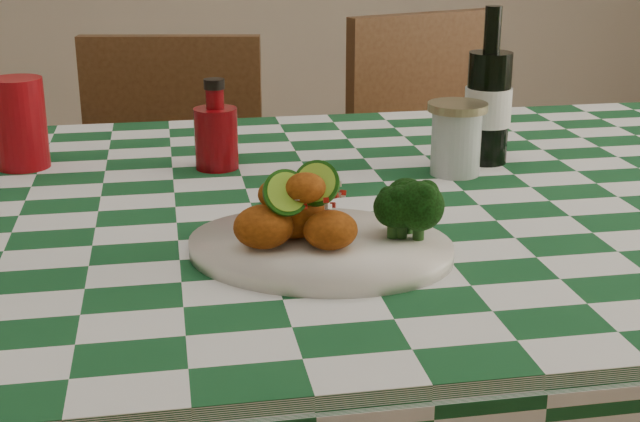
{
  "coord_description": "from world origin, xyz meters",
  "views": [
    {
      "loc": [
        -0.21,
        -1.16,
        1.17
      ],
      "look_at": [
        -0.04,
        -0.21,
        0.84
      ],
      "focal_mm": 50.0,
      "sensor_mm": 36.0,
      "label": 1
    }
  ],
  "objects": [
    {
      "name": "beer_bottle",
      "position": [
        0.29,
        0.14,
        0.91
      ],
      "size": [
        0.1,
        0.1,
        0.24
      ],
      "primitive_type": null,
      "rotation": [
        0.0,
        0.0,
        -0.43
      ],
      "color": "black",
      "rests_on": "dining_table"
    },
    {
      "name": "red_tumbler",
      "position": [
        -0.43,
        0.24,
        0.86
      ],
      "size": [
        0.08,
        0.08,
        0.14
      ],
      "primitive_type": "cylinder",
      "rotation": [
        0.0,
        0.0,
        -0.01
      ],
      "color": "maroon",
      "rests_on": "dining_table"
    },
    {
      "name": "ketchup_bottle",
      "position": [
        -0.14,
        0.18,
        0.86
      ],
      "size": [
        0.07,
        0.07,
        0.14
      ],
      "primitive_type": null,
      "rotation": [
        0.0,
        0.0,
        0.08
      ],
      "color": "#71050A",
      "rests_on": "dining_table"
    },
    {
      "name": "wooden_chair_left",
      "position": [
        -0.22,
        0.7,
        0.45
      ],
      "size": [
        0.48,
        0.49,
        0.9
      ],
      "primitive_type": null,
      "rotation": [
        0.0,
        0.0,
        -0.17
      ],
      "color": "#472814",
      "rests_on": "ground"
    },
    {
      "name": "wooden_chair_right",
      "position": [
        0.48,
        0.74,
        0.47
      ],
      "size": [
        0.55,
        0.56,
        0.93
      ],
      "primitive_type": null,
      "rotation": [
        0.0,
        0.0,
        0.32
      ],
      "color": "#472814",
      "rests_on": "ground"
    },
    {
      "name": "broccoli_side",
      "position": [
        0.06,
        -0.2,
        0.84
      ],
      "size": [
        0.09,
        0.09,
        0.07
      ],
      "primitive_type": null,
      "color": "black",
      "rests_on": "plate"
    },
    {
      "name": "fried_chicken_pile",
      "position": [
        -0.06,
        -0.21,
        0.85
      ],
      "size": [
        0.13,
        0.1,
        0.08
      ],
      "primitive_type": null,
      "color": "#A74C10",
      "rests_on": "plate"
    },
    {
      "name": "plate",
      "position": [
        -0.04,
        -0.21,
        0.8
      ],
      "size": [
        0.38,
        0.34,
        0.02
      ],
      "primitive_type": null,
      "rotation": [
        0.0,
        0.0,
        -0.37
      ],
      "color": "silver",
      "rests_on": "dining_table"
    },
    {
      "name": "mason_jar",
      "position": [
        0.22,
        0.08,
        0.84
      ],
      "size": [
        0.1,
        0.1,
        0.11
      ],
      "primitive_type": null,
      "rotation": [
        0.0,
        0.0,
        0.16
      ],
      "color": "#B2BCBA",
      "rests_on": "dining_table"
    }
  ]
}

